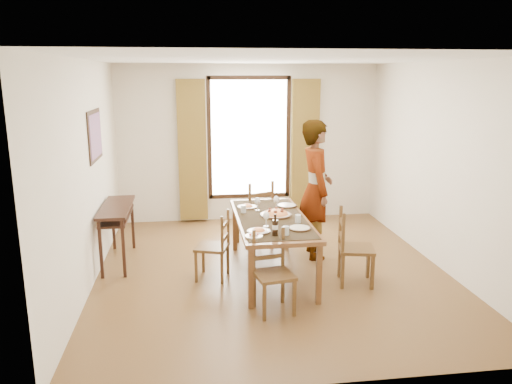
{
  "coord_description": "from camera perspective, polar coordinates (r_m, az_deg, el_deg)",
  "views": [
    {
      "loc": [
        -1.03,
        -6.07,
        2.52
      ],
      "look_at": [
        -0.17,
        0.31,
        1.0
      ],
      "focal_mm": 35.0,
      "sensor_mm": 36.0,
      "label": 1
    }
  ],
  "objects": [
    {
      "name": "tumbler_c",
      "position": [
        5.64,
        3.45,
        -4.43
      ],
      "size": [
        0.07,
        0.07,
        0.1
      ],
      "primitive_type": "cylinder",
      "color": "silver",
      "rests_on": "dining_table"
    },
    {
      "name": "chair_north",
      "position": [
        7.47,
        -0.02,
        -2.67
      ],
      "size": [
        0.57,
        0.57,
        1.0
      ],
      "rotation": [
        0.0,
        0.0,
        3.51
      ],
      "color": "brown",
      "rests_on": "ground"
    },
    {
      "name": "dining_table",
      "position": [
        6.35,
        1.77,
        -3.47
      ],
      "size": [
        0.88,
        2.01,
        0.76
      ],
      "color": "brown",
      "rests_on": "ground"
    },
    {
      "name": "console_table",
      "position": [
        6.99,
        -15.64,
        -2.45
      ],
      "size": [
        0.38,
        1.2,
        0.8
      ],
      "color": "black",
      "rests_on": "ground"
    },
    {
      "name": "room_shell",
      "position": [
        6.36,
        1.68,
        4.43
      ],
      "size": [
        4.6,
        5.1,
        2.74
      ],
      "color": "silver",
      "rests_on": "ground"
    },
    {
      "name": "plate_sw",
      "position": [
        5.74,
        0.31,
        -4.35
      ],
      "size": [
        0.27,
        0.27,
        0.05
      ],
      "primitive_type": null,
      "color": "silver",
      "rests_on": "dining_table"
    },
    {
      "name": "wine_glass_c",
      "position": [
        6.61,
        0.17,
        -1.37
      ],
      "size": [
        0.08,
        0.08,
        0.18
      ],
      "primitive_type": null,
      "color": "white",
      "rests_on": "dining_table"
    },
    {
      "name": "pasta_platter",
      "position": [
        6.38,
        2.28,
        -2.31
      ],
      "size": [
        0.4,
        0.4,
        0.1
      ],
      "primitive_type": null,
      "color": "red",
      "rests_on": "dining_table"
    },
    {
      "name": "chair_east",
      "position": [
        6.25,
        11.08,
        -6.46
      ],
      "size": [
        0.49,
        0.49,
        0.94
      ],
      "rotation": [
        0.0,
        0.0,
        1.36
      ],
      "color": "brown",
      "rests_on": "ground"
    },
    {
      "name": "chair_south",
      "position": [
        5.46,
        1.95,
        -9.41
      ],
      "size": [
        0.46,
        0.46,
        0.89
      ],
      "rotation": [
        0.0,
        0.0,
        0.19
      ],
      "color": "brown",
      "rests_on": "ground"
    },
    {
      "name": "chair_west",
      "position": [
        6.31,
        -4.77,
        -6.38
      ],
      "size": [
        0.48,
        0.48,
        0.87
      ],
      "rotation": [
        0.0,
        0.0,
        -1.88
      ],
      "color": "brown",
      "rests_on": "ground"
    },
    {
      "name": "plate_nw",
      "position": [
        6.78,
        -1.02,
        -1.57
      ],
      "size": [
        0.27,
        0.27,
        0.05
      ],
      "primitive_type": null,
      "color": "silver",
      "rests_on": "dining_table"
    },
    {
      "name": "wine_glass_a",
      "position": [
        5.92,
        1.17,
        -3.13
      ],
      "size": [
        0.08,
        0.08,
        0.18
      ],
      "primitive_type": null,
      "color": "white",
      "rests_on": "dining_table"
    },
    {
      "name": "plate_ne",
      "position": [
        6.86,
        3.58,
        -1.4
      ],
      "size": [
        0.27,
        0.27,
        0.05
      ],
      "primitive_type": null,
      "color": "silver",
      "rests_on": "dining_table"
    },
    {
      "name": "ground",
      "position": [
        6.66,
        1.82,
        -8.98
      ],
      "size": [
        5.0,
        5.0,
        0.0
      ],
      "primitive_type": "plane",
      "color": "#4F3018",
      "rests_on": "ground"
    },
    {
      "name": "wine_glass_b",
      "position": [
        6.69,
        2.34,
        -1.21
      ],
      "size": [
        0.08,
        0.08,
        0.18
      ],
      "primitive_type": null,
      "color": "white",
      "rests_on": "dining_table"
    },
    {
      "name": "man",
      "position": [
        6.97,
        6.84,
        0.3
      ],
      "size": [
        0.75,
        0.53,
        1.93
      ],
      "primitive_type": "imported",
      "rotation": [
        0.0,
        0.0,
        1.52
      ],
      "color": "#9899A0",
      "rests_on": "ground"
    },
    {
      "name": "wine_bottle",
      "position": [
        5.6,
        2.21,
        -3.78
      ],
      "size": [
        0.07,
        0.07,
        0.25
      ],
      "primitive_type": null,
      "color": "black",
      "rests_on": "dining_table"
    },
    {
      "name": "tumbler_b",
      "position": [
        6.53,
        -1.46,
        -1.95
      ],
      "size": [
        0.07,
        0.07,
        0.1
      ],
      "primitive_type": "cylinder",
      "color": "silver",
      "rests_on": "dining_table"
    },
    {
      "name": "tumbler_a",
      "position": [
        6.11,
        4.81,
        -3.06
      ],
      "size": [
        0.07,
        0.07,
        0.1
      ],
      "primitive_type": "cylinder",
      "color": "silver",
      "rests_on": "dining_table"
    },
    {
      "name": "plate_se",
      "position": [
        5.87,
        5.01,
        -3.98
      ],
      "size": [
        0.27,
        0.27,
        0.05
      ],
      "primitive_type": null,
      "color": "silver",
      "rests_on": "dining_table"
    },
    {
      "name": "caprese_plate",
      "position": [
        5.58,
        -0.26,
        -4.94
      ],
      "size": [
        0.2,
        0.2,
        0.04
      ],
      "primitive_type": null,
      "color": "silver",
      "rests_on": "dining_table"
    }
  ]
}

